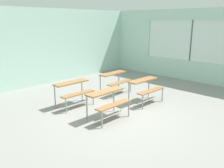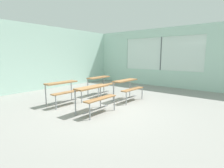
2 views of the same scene
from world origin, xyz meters
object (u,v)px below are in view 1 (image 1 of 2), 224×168
Objects in this scene: desk_bench_r0c0 at (108,98)px; desk_bench_r1c1 at (115,78)px; desk_bench_r0c1 at (146,86)px; desk_bench_r1c0 at (74,88)px.

desk_bench_r0c0 is 2.24m from desk_bench_r1c1.
desk_bench_r1c0 is (-1.74, 1.36, 0.00)m from desk_bench_r0c1.
desk_bench_r1c0 and desk_bench_r1c1 have the same top height.
desk_bench_r1c1 is (0.05, 1.35, 0.00)m from desk_bench_r0c1.
desk_bench_r0c0 is 0.98× the size of desk_bench_r1c1.
desk_bench_r0c0 is 1.39m from desk_bench_r1c0.
desk_bench_r0c1 and desk_bench_r1c1 have the same top height.
desk_bench_r0c0 and desk_bench_r1c1 have the same top height.
desk_bench_r1c0 is at bearing 91.48° from desk_bench_r0c0.
desk_bench_r1c1 is at bearing 0.47° from desk_bench_r1c0.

